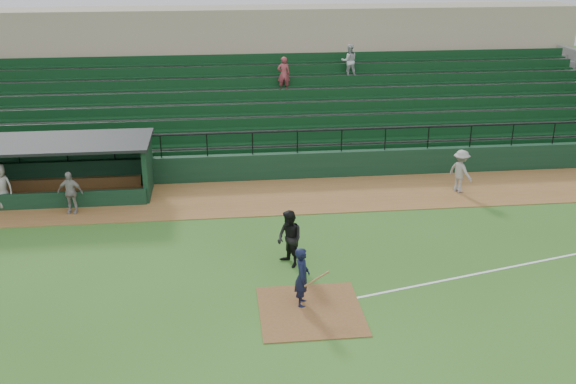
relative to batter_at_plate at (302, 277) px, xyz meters
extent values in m
plane|color=#2E5D1E|center=(0.20, 0.60, -0.93)|extent=(90.00, 90.00, 0.00)
cube|color=brown|center=(0.20, 8.60, -0.92)|extent=(40.00, 4.00, 0.03)
cube|color=brown|center=(0.20, -0.40, -0.92)|extent=(3.00, 3.00, 0.03)
cube|color=white|center=(8.20, 1.80, -0.93)|extent=(17.49, 4.44, 0.01)
cube|color=black|center=(0.20, 10.80, -0.33)|extent=(36.00, 0.35, 1.20)
cylinder|color=black|center=(0.20, 10.80, 1.27)|extent=(36.00, 0.06, 0.06)
cube|color=slate|center=(0.20, 15.70, 0.87)|extent=(36.00, 9.00, 3.60)
cube|color=#0E3317|center=(0.20, 15.20, 1.32)|extent=(34.56, 8.00, 4.05)
cube|color=tan|center=(0.20, 22.20, 2.27)|extent=(38.00, 3.00, 6.40)
cube|color=slate|center=(0.20, 20.20, 2.77)|extent=(36.00, 2.00, 0.20)
imported|color=beige|center=(4.81, 17.50, 3.10)|extent=(0.86, 0.67, 1.76)
imported|color=#983740|center=(1.19, 16.50, 2.67)|extent=(0.66, 0.43, 1.80)
cube|color=black|center=(-9.55, 11.00, 0.22)|extent=(8.50, 0.20, 2.30)
cube|color=black|center=(-5.30, 9.70, 0.22)|extent=(0.20, 2.60, 2.30)
cube|color=black|center=(-9.55, 9.70, 1.43)|extent=(8.90, 3.20, 0.12)
cube|color=olive|center=(-9.55, 10.60, -0.68)|extent=(7.65, 0.40, 0.50)
cube|color=black|center=(-9.55, 8.35, -0.58)|extent=(8.50, 0.12, 0.70)
imported|color=black|center=(0.00, 0.00, 0.00)|extent=(0.56, 0.75, 1.86)
cylinder|color=olive|center=(0.40, -0.20, 0.02)|extent=(0.79, 0.34, 0.35)
imported|color=black|center=(-0.09, 2.51, 0.04)|extent=(1.10, 1.18, 1.94)
imported|color=gray|center=(7.87, 8.29, 0.03)|extent=(1.16, 1.38, 1.86)
imported|color=gray|center=(-8.16, 7.79, -0.05)|extent=(1.06, 0.57, 1.71)
imported|color=#9C9892|center=(-10.97, 8.55, 0.03)|extent=(0.99, 0.71, 1.87)
camera|label=1|loc=(-2.26, -16.59, 9.31)|focal=40.42mm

